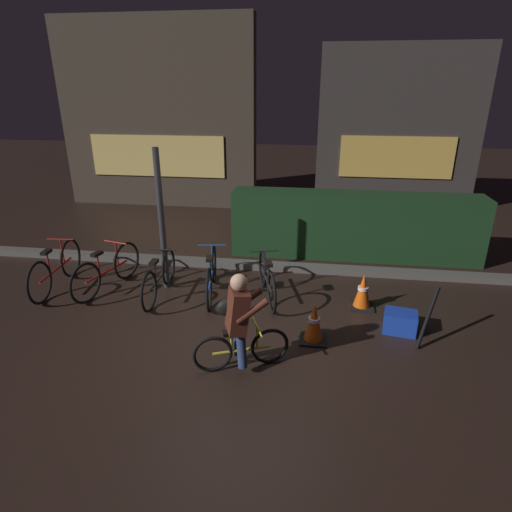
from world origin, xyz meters
TOP-DOWN VIEW (x-y plane):
  - ground_plane at (0.00, 0.00)m, footprint 40.00×40.00m
  - sidewalk_curb at (0.00, 2.20)m, footprint 12.00×0.24m
  - hedge_row at (1.80, 3.10)m, footprint 4.80×0.70m
  - storefront_left at (-3.33, 6.50)m, footprint 5.32×0.54m
  - storefront_right at (3.11, 7.20)m, footprint 4.25×0.54m
  - street_post at (-1.42, 1.20)m, footprint 0.10×0.10m
  - parked_bike_leftmost at (-3.22, 0.89)m, footprint 0.46×1.71m
  - parked_bike_left_mid at (-2.35, 0.97)m, footprint 0.52×1.62m
  - parked_bike_center_left at (-1.41, 0.85)m, footprint 0.46×1.58m
  - parked_bike_center_right at (-0.59, 1.02)m, footprint 0.46×1.67m
  - parked_bike_right_mid at (0.31, 1.05)m, footprint 0.53×1.52m
  - traffic_cone_near at (1.08, -0.10)m, footprint 0.36×0.36m
  - traffic_cone_far at (1.81, 0.94)m, footprint 0.36×0.36m
  - blue_crate at (2.27, 0.30)m, footprint 0.49×0.39m
  - cyclist at (0.19, -0.80)m, footprint 1.12×0.53m
  - closed_umbrella at (2.55, 0.05)m, footprint 0.31×0.39m

SIDE VIEW (x-z plane):
  - ground_plane at x=0.00m, z-range 0.00..0.00m
  - sidewalk_curb at x=0.00m, z-range 0.00..0.12m
  - blue_crate at x=2.27m, z-range 0.00..0.30m
  - traffic_cone_near at x=1.08m, z-range -0.01..0.55m
  - traffic_cone_far at x=1.81m, z-range -0.01..0.55m
  - parked_bike_right_mid at x=0.31m, z-range -0.03..0.69m
  - parked_bike_center_left at x=-1.41m, z-range -0.03..0.70m
  - parked_bike_left_mid at x=-2.35m, z-range -0.03..0.73m
  - parked_bike_center_right at x=-0.59m, z-range -0.04..0.74m
  - parked_bike_leftmost at x=-3.22m, z-range -0.04..0.75m
  - closed_umbrella at x=2.55m, z-range 0.00..0.77m
  - cyclist at x=0.19m, z-range 0.01..1.25m
  - hedge_row at x=1.80m, z-range 0.00..1.28m
  - street_post at x=-1.42m, z-range 0.00..2.34m
  - storefront_right at x=3.11m, z-range -0.01..4.21m
  - storefront_left at x=-3.33m, z-range -0.01..4.86m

